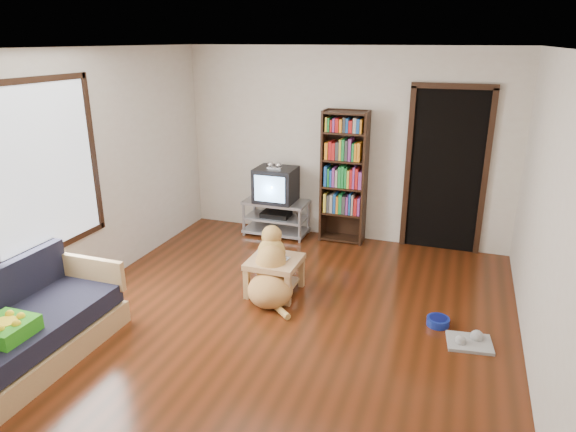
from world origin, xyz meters
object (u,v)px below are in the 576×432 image
(tv_stand, at_px, (276,216))
(dog, at_px, (271,273))
(laptop, at_px, (274,259))
(green_cushion, at_px, (7,329))
(coffee_table, at_px, (275,269))
(dog_bowl, at_px, (438,321))
(grey_rag, at_px, (469,343))
(crt_tv, at_px, (276,184))
(sofa, at_px, (22,335))
(bookshelf, at_px, (344,170))

(tv_stand, height_order, dog, dog)
(dog, bearing_deg, laptop, 91.60)
(green_cushion, relative_size, laptop, 1.24)
(green_cushion, relative_size, coffee_table, 0.70)
(dog_bowl, distance_m, tv_stand, 3.01)
(green_cushion, distance_m, grey_rag, 3.99)
(crt_tv, height_order, dog, crt_tv)
(dog_bowl, xyz_separation_m, sofa, (-3.36, -1.81, 0.22))
(grey_rag, relative_size, dog, 0.46)
(green_cushion, distance_m, crt_tv, 3.99)
(laptop, xyz_separation_m, crt_tv, (-0.62, 1.75, 0.33))
(grey_rag, xyz_separation_m, coffee_table, (-2.07, 0.38, 0.27))
(grey_rag, xyz_separation_m, dog, (-2.06, 0.26, 0.27))
(green_cushion, height_order, coffee_table, green_cushion)
(bookshelf, xyz_separation_m, sofa, (-1.92, -3.72, -0.74))
(laptop, distance_m, tv_stand, 1.84)
(coffee_table, bearing_deg, crt_tv, 109.79)
(grey_rag, height_order, dog, dog)
(green_cushion, height_order, tv_stand, green_cushion)
(grey_rag, height_order, sofa, sofa)
(grey_rag, distance_m, sofa, 3.98)
(crt_tv, xyz_separation_m, dog, (0.62, -1.84, -0.46))
(green_cushion, bearing_deg, crt_tv, 76.88)
(dog, bearing_deg, coffee_table, 91.19)
(green_cushion, height_order, grey_rag, green_cushion)
(grey_rag, bearing_deg, laptop, 170.47)
(crt_tv, bearing_deg, tv_stand, -90.00)
(tv_stand, height_order, coffee_table, tv_stand)
(grey_rag, bearing_deg, dog_bowl, 140.19)
(bookshelf, relative_size, coffee_table, 3.27)
(green_cushion, distance_m, tv_stand, 3.96)
(tv_stand, height_order, crt_tv, crt_tv)
(grey_rag, distance_m, tv_stand, 3.40)
(bookshelf, height_order, dog, bookshelf)
(dog_bowl, relative_size, dog, 0.25)
(green_cushion, xyz_separation_m, laptop, (1.47, 2.14, -0.07))
(sofa, distance_m, coffee_table, 2.51)
(coffee_table, bearing_deg, green_cushion, -124.13)
(coffee_table, bearing_deg, tv_stand, 110.03)
(green_cushion, relative_size, bookshelf, 0.21)
(grey_rag, relative_size, coffee_table, 0.73)
(laptop, height_order, dog_bowl, laptop)
(laptop, bearing_deg, crt_tv, 115.62)
(coffee_table, distance_m, dog, 0.12)
(dog_bowl, bearing_deg, dog, 179.71)
(sofa, bearing_deg, bookshelf, 62.68)
(bookshelf, bearing_deg, sofa, -117.32)
(grey_rag, bearing_deg, green_cushion, -153.14)
(laptop, bearing_deg, grey_rag, -3.39)
(dog_bowl, relative_size, tv_stand, 0.24)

